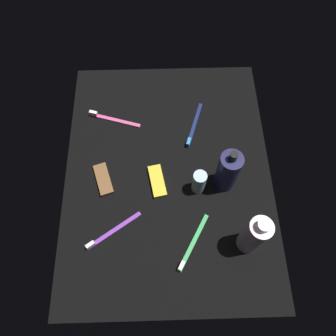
# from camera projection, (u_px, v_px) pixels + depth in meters

# --- Properties ---
(ground_plane) EXTENTS (0.84, 0.64, 0.01)m
(ground_plane) POSITION_uv_depth(u_px,v_px,m) (168.00, 173.00, 1.02)
(ground_plane) COLOR black
(lotion_bottle) EXTENTS (0.06, 0.06, 0.19)m
(lotion_bottle) POSITION_uv_depth(u_px,v_px,m) (228.00, 171.00, 0.92)
(lotion_bottle) COLOR #1E1E48
(lotion_bottle) RESTS_ON ground_plane
(bodywash_bottle) EXTENTS (0.06, 0.06, 0.19)m
(bodywash_bottle) POSITION_uv_depth(u_px,v_px,m) (254.00, 235.00, 0.84)
(bodywash_bottle) COLOR silver
(bodywash_bottle) RESTS_ON ground_plane
(deodorant_stick) EXTENTS (0.04, 0.04, 0.09)m
(deodorant_stick) POSITION_uv_depth(u_px,v_px,m) (199.00, 182.00, 0.95)
(deodorant_stick) COLOR silver
(deodorant_stick) RESTS_ON ground_plane
(toothbrush_pink) EXTENTS (0.06, 0.18, 0.02)m
(toothbrush_pink) POSITION_uv_depth(u_px,v_px,m) (112.00, 119.00, 1.09)
(toothbrush_pink) COLOR #E55999
(toothbrush_pink) RESTS_ON ground_plane
(toothbrush_purple) EXTENTS (0.11, 0.16, 0.02)m
(toothbrush_purple) POSITION_uv_depth(u_px,v_px,m) (110.00, 232.00, 0.92)
(toothbrush_purple) COLOR purple
(toothbrush_purple) RESTS_ON ground_plane
(toothbrush_green) EXTENTS (0.16, 0.10, 0.02)m
(toothbrush_green) POSITION_uv_depth(u_px,v_px,m) (192.00, 245.00, 0.91)
(toothbrush_green) COLOR green
(toothbrush_green) RESTS_ON ground_plane
(toothbrush_navy) EXTENTS (0.17, 0.07, 0.02)m
(toothbrush_navy) POSITION_uv_depth(u_px,v_px,m) (194.00, 127.00, 1.07)
(toothbrush_navy) COLOR navy
(toothbrush_navy) RESTS_ON ground_plane
(snack_bar_brown) EXTENTS (0.11, 0.07, 0.01)m
(snack_bar_brown) POSITION_uv_depth(u_px,v_px,m) (103.00, 179.00, 0.99)
(snack_bar_brown) COLOR brown
(snack_bar_brown) RESTS_ON ground_plane
(snack_bar_yellow) EXTENTS (0.11, 0.06, 0.01)m
(snack_bar_yellow) POSITION_uv_depth(u_px,v_px,m) (157.00, 181.00, 0.99)
(snack_bar_yellow) COLOR yellow
(snack_bar_yellow) RESTS_ON ground_plane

